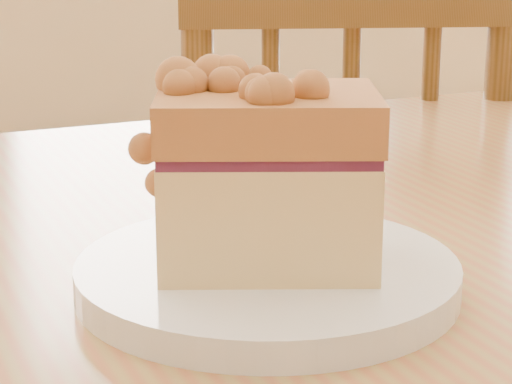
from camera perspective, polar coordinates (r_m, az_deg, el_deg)
cafe_table_main at (r=0.68m, az=8.64°, el=-10.26°), size 1.37×1.06×0.75m
cafe_chair_main at (r=1.30m, az=4.02°, el=-6.49°), size 0.45×0.45×0.90m
plate at (r=0.54m, az=0.65°, el=-4.88°), size 0.21×0.21×0.02m
cake_slice at (r=0.52m, az=0.62°, el=1.34°), size 0.13×0.11×0.11m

